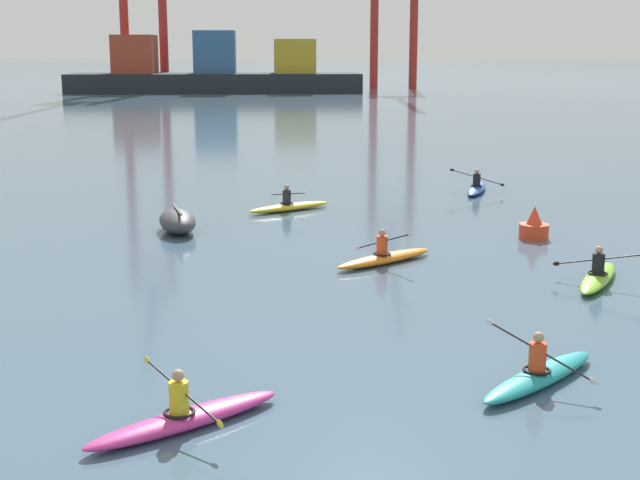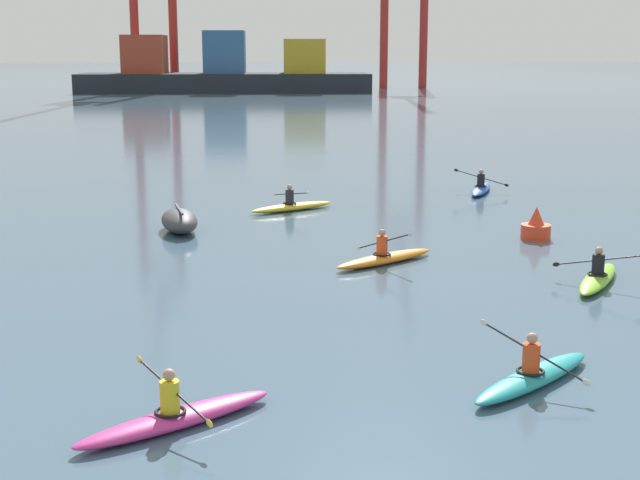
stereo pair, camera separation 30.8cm
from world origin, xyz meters
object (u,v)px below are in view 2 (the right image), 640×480
at_px(kayak_lime, 598,277).
at_px(kayak_blue, 481,188).
at_px(kayak_orange, 384,257).
at_px(kayak_yellow, 292,206).
at_px(container_barge, 224,72).
at_px(channel_buoy, 536,227).
at_px(kayak_teal, 533,375).
at_px(kayak_magenta, 176,416).
at_px(capsized_dinghy, 179,221).

distance_m(kayak_lime, kayak_blue, 14.44).
relative_size(kayak_orange, kayak_yellow, 0.97).
bearing_deg(container_barge, kayak_orange, -84.50).
relative_size(kayak_lime, kayak_yellow, 1.02).
relative_size(channel_buoy, kayak_blue, 0.29).
relative_size(container_barge, kayak_teal, 13.22).
bearing_deg(kayak_magenta, kayak_yellow, 83.46).
relative_size(kayak_lime, kayak_orange, 1.05).
bearing_deg(kayak_magenta, kayak_teal, 13.77).
height_order(kayak_teal, kayak_magenta, kayak_teal).
height_order(container_barge, kayak_yellow, container_barge).
distance_m(capsized_dinghy, channel_buoy, 11.07).
distance_m(kayak_lime, kayak_magenta, 12.46).
xyz_separation_m(channel_buoy, kayak_lime, (0.01, -5.35, -0.19)).
xyz_separation_m(capsized_dinghy, channel_buoy, (10.94, -1.70, 0.01)).
distance_m(kayak_teal, kayak_magenta, 6.13).
distance_m(container_barge, capsized_dinghy, 94.43).
xyz_separation_m(kayak_lime, kayak_magenta, (-9.48, -8.09, 0.00)).
bearing_deg(kayak_blue, kayak_magenta, -113.63).
height_order(container_barge, kayak_teal, container_barge).
relative_size(kayak_orange, kayak_blue, 0.91).
height_order(channel_buoy, kayak_lime, channel_buoy).
bearing_deg(kayak_orange, kayak_lime, -25.88).
xyz_separation_m(kayak_teal, kayak_yellow, (-3.81, 17.30, 0.00)).
bearing_deg(kayak_magenta, capsized_dinghy, 95.57).
distance_m(channel_buoy, kayak_magenta, 16.44).
distance_m(kayak_blue, kayak_yellow, 8.58).
distance_m(channel_buoy, kayak_blue, 9.10).
distance_m(container_barge, kayak_yellow, 91.03).
bearing_deg(container_barge, kayak_magenta, -87.36).
xyz_separation_m(container_barge, kayak_magenta, (5.05, -109.47, -2.47)).
bearing_deg(kayak_orange, kayak_blue, 65.90).
bearing_deg(kayak_magenta, kayak_lime, 40.49).
relative_size(channel_buoy, kayak_teal, 0.34).
height_order(capsized_dinghy, kayak_teal, kayak_teal).
distance_m(kayak_magenta, kayak_orange, 11.43).
distance_m(capsized_dinghy, kayak_magenta, 15.21).
bearing_deg(kayak_magenta, channel_buoy, 54.84).
distance_m(kayak_magenta, kayak_yellow, 18.88).
bearing_deg(channel_buoy, kayak_magenta, -125.16).
xyz_separation_m(kayak_magenta, kayak_orange, (4.48, 10.51, 0.00)).
xyz_separation_m(container_barge, kayak_teal, (11.00, -108.01, -2.47)).
xyz_separation_m(capsized_dinghy, kayak_magenta, (1.48, -15.14, -0.18)).
bearing_deg(kayak_blue, kayak_lime, -91.51).
height_order(kayak_teal, kayak_blue, kayak_teal).
xyz_separation_m(container_barge, capsized_dinghy, (3.57, -94.33, -2.29)).
xyz_separation_m(channel_buoy, kayak_yellow, (-7.31, 5.32, -0.19)).
bearing_deg(kayak_orange, container_barge, 95.50).
bearing_deg(kayak_blue, kayak_yellow, -153.93).
height_order(container_barge, kayak_magenta, container_barge).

